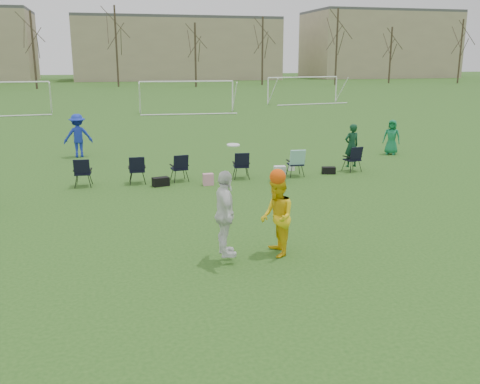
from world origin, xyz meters
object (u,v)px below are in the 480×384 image
object	(u,v)px
fielder_green_far	(392,137)
goal_right	(303,82)
fielder_blue	(78,136)
goal_mid	(187,88)
center_contest	(253,215)

from	to	relation	value
fielder_green_far	goal_right	distance (m)	27.56
fielder_blue	fielder_green_far	xyz separation A→B (m)	(13.59, -2.79, -0.16)
goal_mid	goal_right	bearing A→B (deg)	30.57
fielder_green_far	goal_mid	xyz separation A→B (m)	(-6.00, 20.88, 1.15)
fielder_green_far	goal_mid	bearing A→B (deg)	145.19
fielder_blue	goal_right	size ratio (longest dim) A/B	0.26
goal_right	fielder_green_far	bearing A→B (deg)	-110.58
goal_mid	goal_right	world-z (taller)	same
fielder_blue	center_contest	bearing A→B (deg)	100.60
fielder_blue	goal_mid	xyz separation A→B (m)	(7.59, 18.09, 0.99)
fielder_blue	center_contest	distance (m)	14.22
fielder_blue	goal_right	xyz separation A→B (m)	(19.59, 24.09, 0.99)
fielder_blue	goal_right	world-z (taller)	goal_right
goal_mid	goal_right	size ratio (longest dim) A/B	1.01
fielder_blue	center_contest	world-z (taller)	center_contest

